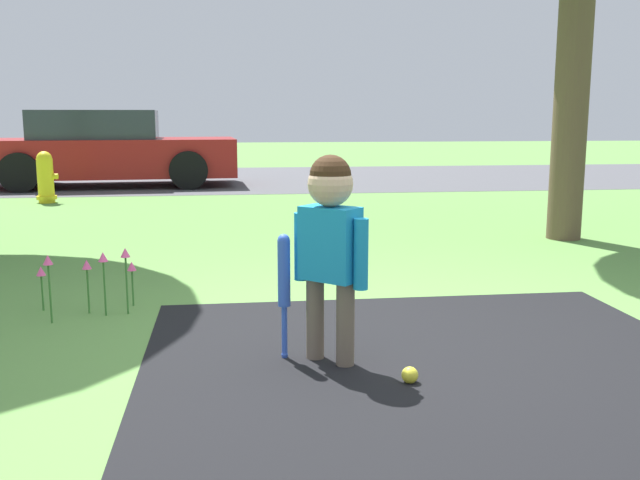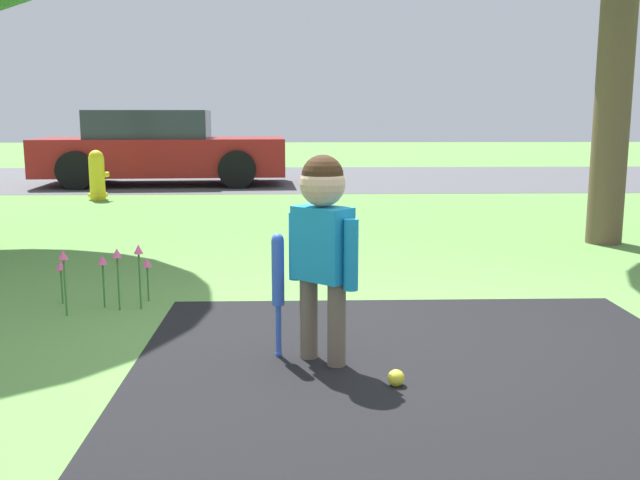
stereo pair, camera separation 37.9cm
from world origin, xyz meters
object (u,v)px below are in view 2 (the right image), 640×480
(baseball_bat, at_px, (278,278))
(fire_hydrant, at_px, (97,176))
(child, at_px, (323,230))
(sports_ball, at_px, (396,378))
(parked_car, at_px, (160,150))

(baseball_bat, bearing_deg, fire_hydrant, 112.04)
(child, relative_size, sports_ball, 13.26)
(child, relative_size, parked_car, 0.24)
(sports_ball, xyz_separation_m, fire_hydrant, (-3.45, 7.57, 0.33))
(child, bearing_deg, sports_ball, -3.73)
(baseball_bat, height_order, sports_ball, baseball_bat)
(baseball_bat, distance_m, parked_car, 9.86)
(baseball_bat, bearing_deg, parked_car, 104.10)
(sports_ball, xyz_separation_m, parked_car, (-2.96, 9.99, 0.60))
(sports_ball, relative_size, fire_hydrant, 0.11)
(child, distance_m, sports_ball, 0.81)
(child, height_order, fire_hydrant, child)
(child, bearing_deg, baseball_bat, -158.45)
(child, height_order, parked_car, parked_car)
(baseball_bat, relative_size, sports_ball, 8.22)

